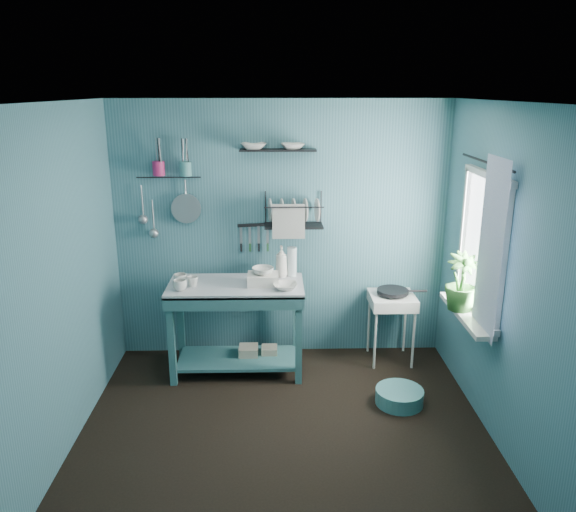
{
  "coord_description": "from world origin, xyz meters",
  "views": [
    {
      "loc": [
        -0.06,
        -3.77,
        2.59
      ],
      "look_at": [
        0.05,
        0.85,
        1.2
      ],
      "focal_mm": 35.0,
      "sensor_mm": 36.0,
      "label": 1
    }
  ],
  "objects_px": {
    "wash_tub": "(263,279)",
    "frying_pan": "(393,291)",
    "utensil_cup_magenta": "(159,168)",
    "colander": "(186,209)",
    "work_counter": "(237,328)",
    "dish_rack": "(294,210)",
    "storage_tin_small": "(269,356)",
    "hotplate_stand": "(391,328)",
    "mug_left": "(180,285)",
    "floor_basin": "(399,396)",
    "mug_right": "(181,279)",
    "storage_tin_large": "(249,357)",
    "water_bottle": "(292,262)",
    "utensil_cup_teal": "(186,169)",
    "mug_mid": "(193,282)",
    "potted_plant": "(461,282)",
    "soap_bottle": "(281,261)"
  },
  "relations": [
    {
      "from": "dish_rack",
      "to": "storage_tin_small",
      "type": "xyz_separation_m",
      "value": [
        -0.24,
        -0.23,
        -1.39
      ]
    },
    {
      "from": "colander",
      "to": "mug_right",
      "type": "bearing_deg",
      "value": -93.52
    },
    {
      "from": "utensil_cup_magenta",
      "to": "utensil_cup_teal",
      "type": "xyz_separation_m",
      "value": [
        0.25,
        0.0,
        -0.01
      ]
    },
    {
      "from": "work_counter",
      "to": "wash_tub",
      "type": "relative_size",
      "value": 4.4
    },
    {
      "from": "storage_tin_large",
      "to": "floor_basin",
      "type": "distance_m",
      "value": 1.48
    },
    {
      "from": "utensil_cup_magenta",
      "to": "mug_right",
      "type": "bearing_deg",
      "value": -60.06
    },
    {
      "from": "mug_mid",
      "to": "dish_rack",
      "type": "relative_size",
      "value": 0.18
    },
    {
      "from": "mug_left",
      "to": "water_bottle",
      "type": "xyz_separation_m",
      "value": [
        1.0,
        0.38,
        0.09
      ]
    },
    {
      "from": "storage_tin_large",
      "to": "hotplate_stand",
      "type": "bearing_deg",
      "value": 5.61
    },
    {
      "from": "water_bottle",
      "to": "storage_tin_small",
      "type": "height_order",
      "value": "water_bottle"
    },
    {
      "from": "mug_left",
      "to": "utensil_cup_teal",
      "type": "height_order",
      "value": "utensil_cup_teal"
    },
    {
      "from": "floor_basin",
      "to": "utensil_cup_teal",
      "type": "bearing_deg",
      "value": 152.28
    },
    {
      "from": "utensil_cup_magenta",
      "to": "colander",
      "type": "bearing_deg",
      "value": 7.48
    },
    {
      "from": "work_counter",
      "to": "storage_tin_small",
      "type": "xyz_separation_m",
      "value": [
        0.3,
        0.08,
        -0.34
      ]
    },
    {
      "from": "mug_left",
      "to": "floor_basin",
      "type": "bearing_deg",
      "value": -13.89
    },
    {
      "from": "mug_right",
      "to": "storage_tin_small",
      "type": "distance_m",
      "value": 1.15
    },
    {
      "from": "utensil_cup_teal",
      "to": "mug_mid",
      "type": "bearing_deg",
      "value": -79.32
    },
    {
      "from": "wash_tub",
      "to": "water_bottle",
      "type": "height_order",
      "value": "water_bottle"
    },
    {
      "from": "mug_mid",
      "to": "wash_tub",
      "type": "distance_m",
      "value": 0.63
    },
    {
      "from": "mug_mid",
      "to": "storage_tin_small",
      "type": "distance_m",
      "value": 1.07
    },
    {
      "from": "mug_left",
      "to": "soap_bottle",
      "type": "bearing_deg",
      "value": 21.8
    },
    {
      "from": "wash_tub",
      "to": "frying_pan",
      "type": "xyz_separation_m",
      "value": [
        1.24,
        0.21,
        -0.2
      ]
    },
    {
      "from": "mug_right",
      "to": "utensil_cup_magenta",
      "type": "xyz_separation_m",
      "value": [
        -0.2,
        0.36,
        0.96
      ]
    },
    {
      "from": "water_bottle",
      "to": "hotplate_stand",
      "type": "distance_m",
      "value": 1.18
    },
    {
      "from": "mug_left",
      "to": "frying_pan",
      "type": "xyz_separation_m",
      "value": [
        1.97,
        0.35,
        -0.2
      ]
    },
    {
      "from": "mug_right",
      "to": "water_bottle",
      "type": "bearing_deg",
      "value": 12.17
    },
    {
      "from": "mug_right",
      "to": "potted_plant",
      "type": "height_order",
      "value": "potted_plant"
    },
    {
      "from": "soap_bottle",
      "to": "utensil_cup_magenta",
      "type": "relative_size",
      "value": 2.3
    },
    {
      "from": "mug_left",
      "to": "potted_plant",
      "type": "distance_m",
      "value": 2.4
    },
    {
      "from": "mug_left",
      "to": "storage_tin_large",
      "type": "xyz_separation_m",
      "value": [
        0.58,
        0.21,
        -0.81
      ]
    },
    {
      "from": "mug_right",
      "to": "dish_rack",
      "type": "bearing_deg",
      "value": 16.39
    },
    {
      "from": "potted_plant",
      "to": "dish_rack",
      "type": "bearing_deg",
      "value": 147.42
    },
    {
      "from": "storage_tin_large",
      "to": "mug_right",
      "type": "bearing_deg",
      "value": -175.24
    },
    {
      "from": "frying_pan",
      "to": "colander",
      "type": "relative_size",
      "value": 1.07
    },
    {
      "from": "work_counter",
      "to": "frying_pan",
      "type": "relative_size",
      "value": 4.11
    },
    {
      "from": "hotplate_stand",
      "to": "mug_right",
      "type": "bearing_deg",
      "value": -169.92
    },
    {
      "from": "mug_right",
      "to": "utensil_cup_teal",
      "type": "bearing_deg",
      "value": 83.31
    },
    {
      "from": "mug_mid",
      "to": "water_bottle",
      "type": "distance_m",
      "value": 0.95
    },
    {
      "from": "floor_basin",
      "to": "storage_tin_large",
      "type": "bearing_deg",
      "value": 152.69
    },
    {
      "from": "wash_tub",
      "to": "colander",
      "type": "xyz_separation_m",
      "value": [
        -0.73,
        0.41,
        0.57
      ]
    },
    {
      "from": "work_counter",
      "to": "mug_mid",
      "type": "height_order",
      "value": "mug_mid"
    },
    {
      "from": "water_bottle",
      "to": "floor_basin",
      "type": "height_order",
      "value": "water_bottle"
    },
    {
      "from": "utensil_cup_teal",
      "to": "potted_plant",
      "type": "xyz_separation_m",
      "value": [
        2.34,
        -0.91,
        -0.8
      ]
    },
    {
      "from": "dish_rack",
      "to": "utensil_cup_magenta",
      "type": "relative_size",
      "value": 4.23
    },
    {
      "from": "hotplate_stand",
      "to": "soap_bottle",
      "type": "bearing_deg",
      "value": -176.01
    },
    {
      "from": "storage_tin_large",
      "to": "storage_tin_small",
      "type": "height_order",
      "value": "storage_tin_large"
    },
    {
      "from": "dish_rack",
      "to": "floor_basin",
      "type": "height_order",
      "value": "dish_rack"
    },
    {
      "from": "work_counter",
      "to": "hotplate_stand",
      "type": "distance_m",
      "value": 1.5
    },
    {
      "from": "utensil_cup_magenta",
      "to": "potted_plant",
      "type": "relative_size",
      "value": 0.27
    },
    {
      "from": "hotplate_stand",
      "to": "utensil_cup_magenta",
      "type": "height_order",
      "value": "utensil_cup_magenta"
    }
  ]
}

